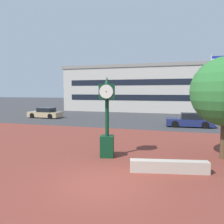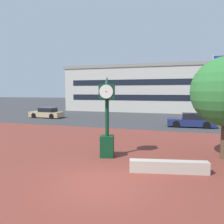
% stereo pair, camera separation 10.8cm
% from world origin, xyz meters
% --- Properties ---
extents(ground_plane, '(200.00, 200.00, 0.00)m').
position_xyz_m(ground_plane, '(0.00, 0.00, 0.00)').
color(ground_plane, '#38383A').
extents(plaza_brick_paving, '(44.00, 15.79, 0.01)m').
position_xyz_m(plaza_brick_paving, '(0.00, 3.89, 0.00)').
color(plaza_brick_paving, brown).
rests_on(plaza_brick_paving, ground).
extents(planter_wall, '(3.21, 1.05, 0.50)m').
position_xyz_m(planter_wall, '(2.33, 1.80, 0.25)').
color(planter_wall, '#ADA393').
rests_on(planter_wall, ground).
extents(street_clock, '(0.89, 0.93, 4.06)m').
position_xyz_m(street_clock, '(-0.83, 3.21, 1.92)').
color(street_clock, '#0C381E').
rests_on(street_clock, ground).
extents(car_street_near, '(4.31, 1.96, 1.28)m').
position_xyz_m(car_street_near, '(3.58, 14.88, 0.57)').
color(car_street_near, navy).
rests_on(car_street_near, ground).
extents(car_street_far, '(4.28, 1.91, 1.28)m').
position_xyz_m(car_street_far, '(-13.73, 17.24, 0.57)').
color(car_street_far, tan).
rests_on(car_street_far, ground).
extents(flagpole_primary, '(1.89, 0.14, 8.06)m').
position_xyz_m(flagpole_primary, '(6.52, 23.87, 4.91)').
color(flagpole_primary, silver).
rests_on(flagpole_primary, ground).
extents(civic_building, '(31.82, 12.90, 7.65)m').
position_xyz_m(civic_building, '(-1.15, 33.77, 3.83)').
color(civic_building, '#B2ADA3').
rests_on(civic_building, ground).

